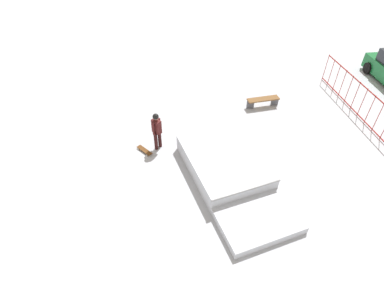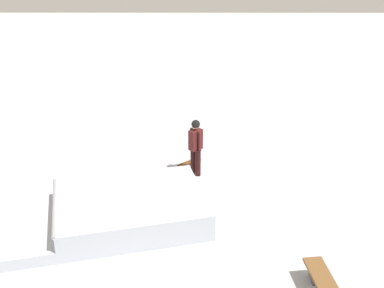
{
  "view_description": "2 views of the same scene",
  "coord_description": "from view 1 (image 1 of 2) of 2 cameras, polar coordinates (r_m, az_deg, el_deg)",
  "views": [
    {
      "loc": [
        8.51,
        -2.55,
        8.66
      ],
      "look_at": [
        -0.52,
        -1.47,
        0.9
      ],
      "focal_mm": 28.97,
      "sensor_mm": 36.0,
      "label": 1
    },
    {
      "loc": [
        -1.44,
        9.78,
        6.86
      ],
      "look_at": [
        -1.41,
        -2.75,
        1.0
      ],
      "focal_mm": 45.03,
      "sensor_mm": 36.0,
      "label": 2
    }
  ],
  "objects": [
    {
      "name": "skateboard",
      "position": [
        13.07,
        -8.73,
        -1.14
      ],
      "size": [
        0.74,
        0.66,
        0.09
      ],
      "rotation": [
        0.0,
        0.0,
        3.83
      ],
      "color": "#593314",
      "rests_on": "ground"
    },
    {
      "name": "ground_plane",
      "position": [
        12.4,
        7.06,
        -4.18
      ],
      "size": [
        60.0,
        60.0,
        0.0
      ],
      "primitive_type": "plane",
      "color": "#B2B7C1"
    },
    {
      "name": "skate_ramp",
      "position": [
        11.75,
        6.8,
        -5.1
      ],
      "size": [
        5.87,
        3.82,
        0.74
      ],
      "rotation": [
        0.0,
        0.0,
        0.24
      ],
      "color": "silver",
      "rests_on": "ground"
    },
    {
      "name": "skater",
      "position": [
        12.61,
        -6.51,
        2.83
      ],
      "size": [
        0.43,
        0.42,
        1.73
      ],
      "rotation": [
        0.0,
        0.0,
        3.88
      ],
      "color": "black",
      "rests_on": "ground"
    },
    {
      "name": "park_bench",
      "position": [
        15.84,
        12.93,
        7.79
      ],
      "size": [
        0.58,
        1.65,
        0.48
      ],
      "rotation": [
        0.0,
        0.0,
        1.69
      ],
      "color": "brown",
      "rests_on": "ground"
    }
  ]
}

